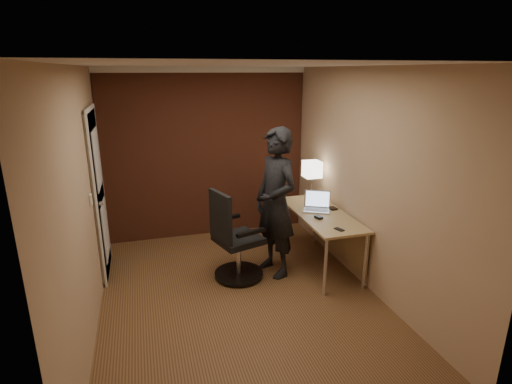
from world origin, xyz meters
TOP-DOWN VIEW (x-y plane):
  - room at (-0.27, 1.54)m, footprint 4.00×4.00m
  - desk at (1.25, 0.47)m, footprint 0.60×1.50m
  - desk_lamp at (1.29, 1.03)m, footprint 0.22×0.22m
  - laptop at (1.18, 0.60)m, footprint 0.41×0.38m
  - mouse at (1.06, 0.28)m, footprint 0.09×0.11m
  - phone at (1.14, -0.11)m, footprint 0.10×0.13m
  - wallet at (1.38, 0.55)m, footprint 0.10×0.12m
  - office_chair at (0.03, 0.44)m, footprint 0.63×0.69m
  - person at (0.57, 0.46)m, footprint 0.62×0.77m

SIDE VIEW (x-z plane):
  - office_chair at x=0.03m, z-range -0.06..1.04m
  - desk at x=1.25m, z-range 0.24..0.97m
  - phone at x=1.14m, z-range 0.73..0.74m
  - wallet at x=1.38m, z-range 0.73..0.75m
  - mouse at x=1.06m, z-range 0.73..0.76m
  - laptop at x=1.18m, z-range 0.68..0.91m
  - person at x=0.57m, z-range 0.00..1.83m
  - desk_lamp at x=1.29m, z-range 0.88..1.41m
  - room at x=-0.27m, z-range -0.63..3.37m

